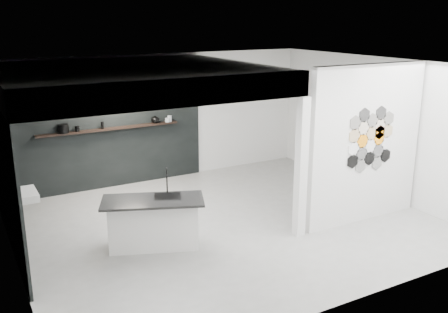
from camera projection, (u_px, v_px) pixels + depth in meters
The scene contains 17 objects.
floor at pixel (227, 223), 8.92m from camera, with size 7.00×6.00×0.01m, color gray.
partition_panel at pixel (366, 144), 8.74m from camera, with size 2.45×0.15×2.80m, color silver.
bay_clad_back at pixel (104, 134), 10.49m from camera, with size 4.40×0.04×2.35m, color black.
bay_clad_left at pixel (4, 174), 7.82m from camera, with size 0.04×4.00×2.35m, color black.
bulkhead at pixel (132, 78), 8.46m from camera, with size 4.40×4.00×0.40m, color silver.
corner_column at pixel (301, 168), 8.15m from camera, with size 0.16×0.16×2.35m, color silver.
fascia_beam at pixel (178, 93), 6.85m from camera, with size 4.40×0.16×0.40m, color silver.
wall_basin at pixel (23, 195), 7.85m from camera, with size 0.40×0.60×0.12m, color silver.
display_shelf at pixel (110, 129), 10.42m from camera, with size 3.00×0.15×0.04m, color black.
kitchen_island at pixel (154, 222), 7.89m from camera, with size 1.72×1.23×1.27m.
stockpot at pixel (63, 129), 9.94m from camera, with size 0.21×0.21×0.18m, color black.
kettle at pixel (155, 120), 10.86m from camera, with size 0.18×0.18×0.15m, color black.
glass_bowl at pixel (168, 120), 11.01m from camera, with size 0.12×0.12×0.09m, color gray.
glass_vase at pixel (170, 119), 11.03m from camera, with size 0.10×0.10×0.14m, color gray.
bottle_dark at pixel (102, 125), 10.32m from camera, with size 0.06×0.06×0.15m, color black.
utensil_cup at pixel (77, 129), 10.08m from camera, with size 0.08×0.08×0.11m, color black.
hex_tile_cluster at pixel (371, 139), 8.66m from camera, with size 1.04×0.02×1.16m.
Camera 1 is at (-4.08, -7.19, 3.56)m, focal length 40.00 mm.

